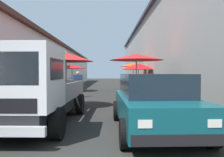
# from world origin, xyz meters

# --- Properties ---
(ground) EXTENTS (90.00, 90.00, 0.00)m
(ground) POSITION_xyz_m (13.50, 0.00, 0.00)
(ground) COLOR #282826
(building_left_whitewash) EXTENTS (49.80, 7.50, 4.08)m
(building_left_whitewash) POSITION_xyz_m (15.75, 7.16, 2.05)
(building_left_whitewash) COLOR silver
(building_left_whitewash) RESTS_ON ground
(building_right_concrete) EXTENTS (49.80, 7.50, 6.63)m
(building_right_concrete) POSITION_xyz_m (15.75, -7.16, 3.33)
(building_right_concrete) COLOR gray
(building_right_concrete) RESTS_ON ground
(fruit_stall_near_right) EXTENTS (2.43, 2.43, 2.21)m
(fruit_stall_near_right) POSITION_xyz_m (15.87, 2.40, 1.66)
(fruit_stall_near_right) COLOR #9E9EA3
(fruit_stall_near_right) RESTS_ON ground
(fruit_stall_far_right) EXTENTS (2.38, 2.38, 2.44)m
(fruit_stall_far_right) POSITION_xyz_m (17.36, -2.59, 1.89)
(fruit_stall_far_right) COLOR #9E9EA3
(fruit_stall_far_right) RESTS_ON ground
(fruit_stall_mid_lane) EXTENTS (2.69, 2.69, 2.30)m
(fruit_stall_mid_lane) POSITION_xyz_m (15.02, -2.72, 1.78)
(fruit_stall_mid_lane) COLOR #9E9EA3
(fruit_stall_mid_lane) RESTS_ON ground
(fruit_stall_near_left) EXTENTS (2.57, 2.57, 2.46)m
(fruit_stall_near_left) POSITION_xyz_m (8.84, -1.84, 1.91)
(fruit_stall_near_left) COLOR #9E9EA3
(fruit_stall_near_left) RESTS_ON ground
(fruit_stall_far_left) EXTENTS (2.31, 2.31, 2.41)m
(fruit_stall_far_left) POSITION_xyz_m (7.68, 1.29, 1.77)
(fruit_stall_far_left) COLOR #9E9EA3
(fruit_stall_far_left) RESTS_ON ground
(hatchback_car) EXTENTS (3.95, 1.99, 1.45)m
(hatchback_car) POSITION_xyz_m (3.88, -1.63, 0.74)
(hatchback_car) COLOR #0F4C56
(hatchback_car) RESTS_ON ground
(delivery_truck) EXTENTS (4.97, 2.09, 2.08)m
(delivery_truck) POSITION_xyz_m (3.83, 1.50, 1.04)
(delivery_truck) COLOR black
(delivery_truck) RESTS_ON ground
(vendor_by_crates) EXTENTS (0.41, 0.55, 1.57)m
(vendor_by_crates) POSITION_xyz_m (11.67, 1.40, 0.90)
(vendor_by_crates) COLOR navy
(vendor_by_crates) RESTS_ON ground
(parked_scooter) EXTENTS (1.69, 0.45, 1.14)m
(parked_scooter) POSITION_xyz_m (11.68, 2.00, 0.45)
(parked_scooter) COLOR black
(parked_scooter) RESTS_ON ground
(plastic_stool) EXTENTS (0.30, 0.30, 0.43)m
(plastic_stool) POSITION_xyz_m (12.89, -2.24, 0.33)
(plastic_stool) COLOR red
(plastic_stool) RESTS_ON ground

